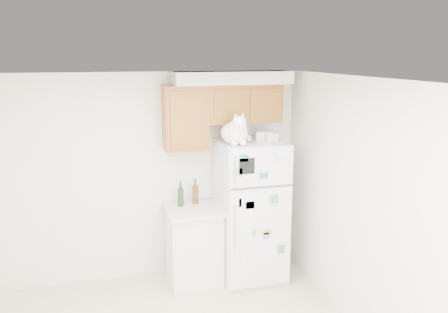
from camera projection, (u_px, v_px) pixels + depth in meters
name	position (u px, v px, depth m)	size (l,w,h in m)	color
room_shell	(178.00, 180.00, 3.96)	(3.84, 4.04, 2.52)	white
refrigerator	(251.00, 210.00, 5.71)	(0.76, 0.78, 1.70)	silver
base_counter	(194.00, 244.00, 5.69)	(0.64, 0.64, 0.92)	white
cat	(236.00, 132.00, 5.32)	(0.37, 0.54, 0.38)	white
storage_box_back	(264.00, 136.00, 5.61)	(0.18, 0.13, 0.10)	white
storage_box_front	(271.00, 137.00, 5.57)	(0.15, 0.11, 0.09)	white
bottle_green	(181.00, 194.00, 5.63)	(0.07, 0.07, 0.30)	#19381E
bottle_amber	(195.00, 191.00, 5.71)	(0.07, 0.07, 0.31)	#593814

